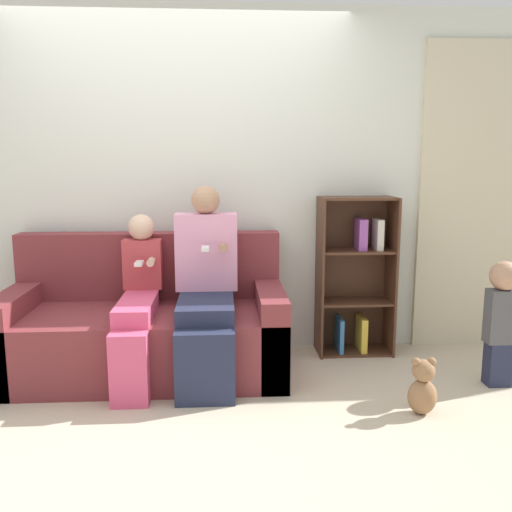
{
  "coord_description": "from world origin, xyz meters",
  "views": [
    {
      "loc": [
        0.32,
        -3.09,
        1.45
      ],
      "look_at": [
        0.55,
        0.59,
        0.8
      ],
      "focal_mm": 38.0,
      "sensor_mm": 36.0,
      "label": 1
    }
  ],
  "objects_px": {
    "couch": "(146,329)",
    "bookshelf": "(355,277)",
    "toddler_standing": "(502,315)",
    "teddy_bear": "(423,388)",
    "adult_seated": "(206,282)",
    "child_seated": "(137,300)"
  },
  "relations": [
    {
      "from": "couch",
      "to": "toddler_standing",
      "type": "height_order",
      "value": "couch"
    },
    {
      "from": "toddler_standing",
      "to": "teddy_bear",
      "type": "bearing_deg",
      "value": -149.59
    },
    {
      "from": "couch",
      "to": "child_seated",
      "type": "relative_size",
      "value": 1.74
    },
    {
      "from": "bookshelf",
      "to": "teddy_bear",
      "type": "xyz_separation_m",
      "value": [
        0.14,
        -1.08,
        -0.42
      ]
    },
    {
      "from": "child_seated",
      "to": "teddy_bear",
      "type": "xyz_separation_m",
      "value": [
        1.7,
        -0.6,
        -0.39
      ]
    },
    {
      "from": "couch",
      "to": "child_seated",
      "type": "bearing_deg",
      "value": -100.5
    },
    {
      "from": "couch",
      "to": "toddler_standing",
      "type": "xyz_separation_m",
      "value": [
        2.31,
        -0.38,
        0.17
      ]
    },
    {
      "from": "child_seated",
      "to": "bookshelf",
      "type": "height_order",
      "value": "bookshelf"
    },
    {
      "from": "teddy_bear",
      "to": "couch",
      "type": "bearing_deg",
      "value": 155.58
    },
    {
      "from": "adult_seated",
      "to": "couch",
      "type": "bearing_deg",
      "value": 165.61
    },
    {
      "from": "couch",
      "to": "bookshelf",
      "type": "bearing_deg",
      "value": 11.77
    },
    {
      "from": "couch",
      "to": "bookshelf",
      "type": "distance_m",
      "value": 1.59
    },
    {
      "from": "child_seated",
      "to": "bookshelf",
      "type": "bearing_deg",
      "value": 17.03
    },
    {
      "from": "couch",
      "to": "adult_seated",
      "type": "bearing_deg",
      "value": -14.39
    },
    {
      "from": "bookshelf",
      "to": "teddy_bear",
      "type": "bearing_deg",
      "value": -82.47
    },
    {
      "from": "bookshelf",
      "to": "toddler_standing",
      "type": "bearing_deg",
      "value": -41.88
    },
    {
      "from": "toddler_standing",
      "to": "bookshelf",
      "type": "distance_m",
      "value": 1.06
    },
    {
      "from": "teddy_bear",
      "to": "toddler_standing",
      "type": "bearing_deg",
      "value": 30.41
    },
    {
      "from": "adult_seated",
      "to": "toddler_standing",
      "type": "xyz_separation_m",
      "value": [
        1.89,
        -0.28,
        -0.18
      ]
    },
    {
      "from": "toddler_standing",
      "to": "teddy_bear",
      "type": "relative_size",
      "value": 2.42
    },
    {
      "from": "toddler_standing",
      "to": "teddy_bear",
      "type": "distance_m",
      "value": 0.81
    },
    {
      "from": "couch",
      "to": "adult_seated",
      "type": "height_order",
      "value": "adult_seated"
    }
  ]
}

